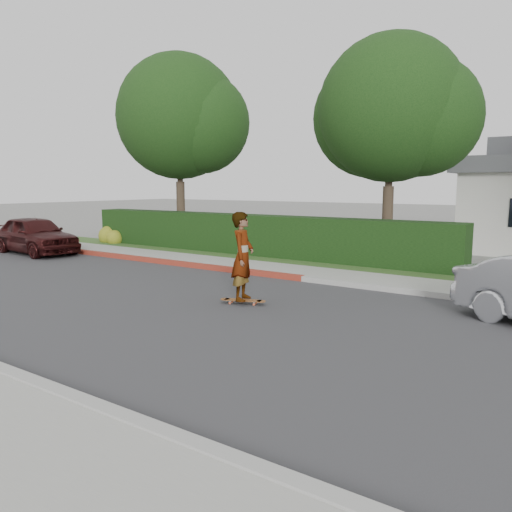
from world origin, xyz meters
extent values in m
plane|color=slate|center=(0.00, 0.00, 0.00)|extent=(120.00, 120.00, 0.00)
cube|color=#2D2D30|center=(0.00, 0.00, 0.01)|extent=(60.00, 8.00, 0.01)
cube|color=#9E9E99|center=(0.00, 4.10, 0.07)|extent=(60.00, 0.20, 0.15)
cube|color=maroon|center=(-5.00, 4.10, 0.08)|extent=(12.00, 0.21, 0.15)
cube|color=gray|center=(0.00, 5.00, 0.06)|extent=(60.00, 1.60, 0.12)
cube|color=#2D4C1E|center=(0.00, 6.60, 0.05)|extent=(60.00, 1.60, 0.10)
cube|color=black|center=(-3.00, 7.20, 0.75)|extent=(15.00, 1.00, 1.50)
sphere|color=#2D4C19|center=(-10.20, 6.80, 0.35)|extent=(0.90, 0.90, 0.90)
sphere|color=#2D4C19|center=(-9.60, 6.60, 0.30)|extent=(0.70, 0.70, 0.70)
cylinder|color=#33261C|center=(-7.50, 8.50, 1.35)|extent=(0.36, 0.36, 2.70)
cylinder|color=#33261C|center=(-7.50, 8.50, 3.38)|extent=(0.24, 0.24, 2.25)
sphere|color=black|center=(-7.50, 8.50, 5.40)|extent=(5.20, 5.20, 5.20)
sphere|color=black|center=(-8.30, 8.90, 5.20)|extent=(4.42, 4.42, 4.42)
sphere|color=black|center=(-6.60, 8.80, 5.10)|extent=(4.16, 4.16, 4.16)
cylinder|color=#33261C|center=(1.50, 9.00, 1.26)|extent=(0.36, 0.36, 2.52)
cylinder|color=#33261C|center=(1.50, 9.00, 3.15)|extent=(0.24, 0.24, 2.10)
sphere|color=black|center=(1.50, 9.00, 5.04)|extent=(4.80, 4.80, 4.80)
sphere|color=black|center=(0.70, 9.40, 4.84)|extent=(4.08, 4.08, 4.08)
sphere|color=black|center=(2.40, 9.30, 4.74)|extent=(3.84, 3.84, 3.84)
cylinder|color=#B75132|center=(0.98, 0.91, 0.04)|extent=(0.06, 0.05, 0.05)
cylinder|color=#B75132|center=(0.93, 1.06, 0.04)|extent=(0.06, 0.05, 0.05)
cylinder|color=#B75132|center=(1.48, 1.10, 0.04)|extent=(0.06, 0.05, 0.05)
cylinder|color=#B75132|center=(1.43, 1.24, 0.04)|extent=(0.06, 0.05, 0.05)
cube|color=silver|center=(0.95, 0.98, 0.07)|extent=(0.10, 0.17, 0.02)
cube|color=silver|center=(1.46, 1.17, 0.07)|extent=(0.10, 0.17, 0.02)
cube|color=brown|center=(1.20, 1.08, 0.09)|extent=(0.83, 0.46, 0.02)
cylinder|color=brown|center=(0.83, 0.94, 0.09)|extent=(0.25, 0.25, 0.02)
cylinder|color=brown|center=(1.58, 1.21, 0.09)|extent=(0.25, 0.25, 0.02)
imported|color=white|center=(1.20, 1.08, 1.05)|extent=(0.65, 0.80, 1.90)
imported|color=#341110|center=(-9.95, 3.18, 0.71)|extent=(4.30, 2.05, 1.42)
camera|label=1|loc=(7.40, -7.43, 2.56)|focal=35.00mm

